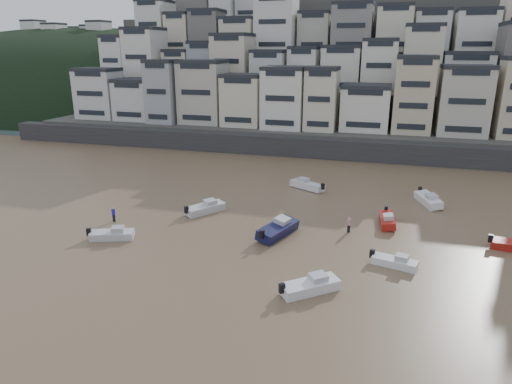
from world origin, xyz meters
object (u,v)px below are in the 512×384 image
(boat_c, at_px, (278,228))
(boat_i, at_px, (428,198))
(boat_f, at_px, (205,207))
(person_pink, at_px, (349,225))
(boat_j, at_px, (112,233))
(boat_e, at_px, (387,219))
(person_blue, at_px, (114,214))
(boat_a, at_px, (310,284))
(boat_h, at_px, (307,184))
(boat_b, at_px, (395,260))

(boat_c, height_order, boat_i, boat_c)
(boat_f, height_order, person_pink, person_pink)
(person_pink, bearing_deg, boat_f, 175.65)
(boat_j, xyz_separation_m, person_pink, (23.33, 8.79, 0.21))
(person_pink, bearing_deg, boat_c, -156.89)
(boat_e, relative_size, person_blue, 2.95)
(boat_i, height_order, boat_j, boat_i)
(boat_a, xyz_separation_m, boat_c, (-5.28, 10.63, 0.13))
(boat_a, relative_size, boat_h, 0.97)
(person_blue, bearing_deg, boat_j, -59.20)
(boat_e, distance_m, person_pink, 5.25)
(boat_b, distance_m, boat_j, 28.15)
(boat_a, distance_m, boat_h, 28.39)
(boat_i, xyz_separation_m, person_pink, (-8.76, -12.10, 0.08))
(person_blue, bearing_deg, boat_h, 44.45)
(boat_f, relative_size, person_pink, 3.15)
(boat_i, relative_size, person_pink, 3.32)
(boat_a, height_order, person_pink, person_pink)
(person_blue, bearing_deg, boat_b, -4.88)
(boat_i, height_order, person_blue, person_blue)
(boat_a, bearing_deg, boat_h, 60.35)
(person_blue, xyz_separation_m, person_pink, (25.99, 4.32, 0.00))
(boat_a, bearing_deg, boat_b, 5.29)
(boat_j, bearing_deg, boat_e, 3.76)
(boat_b, relative_size, person_pink, 2.52)
(boat_a, xyz_separation_m, person_pink, (1.81, 13.66, 0.13))
(boat_h, bearing_deg, boat_b, 147.78)
(boat_h, height_order, person_pink, person_pink)
(boat_c, xyz_separation_m, boat_j, (-16.24, -5.77, -0.21))
(boat_f, bearing_deg, person_pink, -60.50)
(boat_b, bearing_deg, person_pink, 138.49)
(person_blue, bearing_deg, boat_e, 14.59)
(boat_a, xyz_separation_m, boat_j, (-21.52, 4.86, -0.08))
(boat_f, bearing_deg, boat_e, -50.28)
(boat_c, bearing_deg, boat_h, 18.32)
(boat_e, xyz_separation_m, boat_i, (4.83, 8.64, 0.09))
(boat_h, distance_m, person_blue, 26.52)
(boat_b, distance_m, boat_i, 19.47)
(boat_f, bearing_deg, boat_c, -79.47)
(boat_h, bearing_deg, boat_c, 118.56)
(boat_c, relative_size, boat_e, 1.24)
(boat_a, xyz_separation_m, boat_h, (-5.25, 27.91, 0.03))
(boat_h, bearing_deg, boat_f, 80.81)
(boat_a, xyz_separation_m, person_blue, (-24.18, 9.33, 0.13))
(boat_a, relative_size, boat_b, 1.23)
(boat_c, xyz_separation_m, person_pink, (7.08, 3.02, 0.00))
(boat_e, distance_m, boat_h, 15.40)
(boat_j, distance_m, person_blue, 5.21)
(boat_h, distance_m, boat_i, 15.97)
(boat_b, distance_m, person_pink, 8.43)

